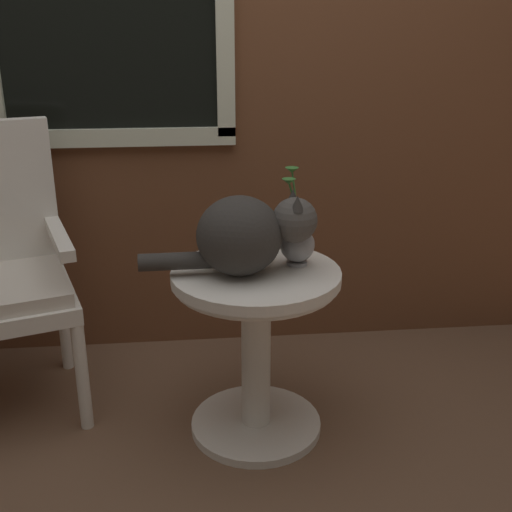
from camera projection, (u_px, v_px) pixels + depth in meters
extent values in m
plane|color=brown|center=(219.00, 440.00, 2.19)|extent=(6.00, 6.00, 0.00)
cube|color=brown|center=(203.00, 36.00, 2.44)|extent=(4.00, 0.04, 2.60)
cube|color=beige|center=(115.00, 138.00, 2.51)|extent=(0.96, 0.03, 0.07)
cube|color=beige|center=(225.00, 21.00, 2.40)|extent=(0.07, 0.03, 0.86)
cube|color=black|center=(106.00, 21.00, 2.37)|extent=(0.87, 0.01, 0.84)
cylinder|color=silver|center=(256.00, 424.00, 2.25)|extent=(0.46, 0.46, 0.03)
cylinder|color=silver|center=(256.00, 353.00, 2.15)|extent=(0.10, 0.10, 0.54)
cylinder|color=silver|center=(256.00, 276.00, 2.05)|extent=(0.55, 0.55, 0.03)
torus|color=silver|center=(256.00, 283.00, 2.06)|extent=(0.53, 0.53, 0.02)
cylinder|color=silver|center=(82.00, 377.00, 2.19)|extent=(0.04, 0.04, 0.41)
cylinder|color=silver|center=(64.00, 323.00, 2.58)|extent=(0.04, 0.04, 0.41)
cube|color=silver|center=(59.00, 236.00, 2.23)|extent=(0.19, 0.45, 0.04)
ellipsoid|color=#33302D|center=(239.00, 236.00, 1.98)|extent=(0.28, 0.26, 0.25)
sphere|color=#494643|center=(295.00, 220.00, 1.98)|extent=(0.14, 0.14, 0.14)
cone|color=#33302D|center=(297.00, 204.00, 1.92)|extent=(0.05, 0.05, 0.05)
cone|color=#33302D|center=(293.00, 197.00, 2.00)|extent=(0.05, 0.05, 0.05)
cylinder|color=#33302D|center=(178.00, 261.00, 1.98)|extent=(0.24, 0.06, 0.06)
cylinder|color=#99999E|center=(297.00, 263.00, 2.10)|extent=(0.07, 0.07, 0.01)
ellipsoid|color=#99999E|center=(297.00, 245.00, 2.07)|extent=(0.11, 0.11, 0.11)
cylinder|color=#99999E|center=(298.00, 224.00, 2.05)|extent=(0.06, 0.06, 0.06)
torus|color=#99999E|center=(298.00, 215.00, 2.04)|extent=(0.08, 0.08, 0.01)
cylinder|color=#387533|center=(293.00, 199.00, 2.02)|extent=(0.04, 0.01, 0.11)
cone|color=#387533|center=(289.00, 182.00, 2.00)|extent=(0.04, 0.04, 0.02)
cylinder|color=#387533|center=(295.00, 193.00, 2.03)|extent=(0.02, 0.05, 0.14)
cone|color=#387533|center=(292.00, 170.00, 2.03)|extent=(0.04, 0.04, 0.02)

